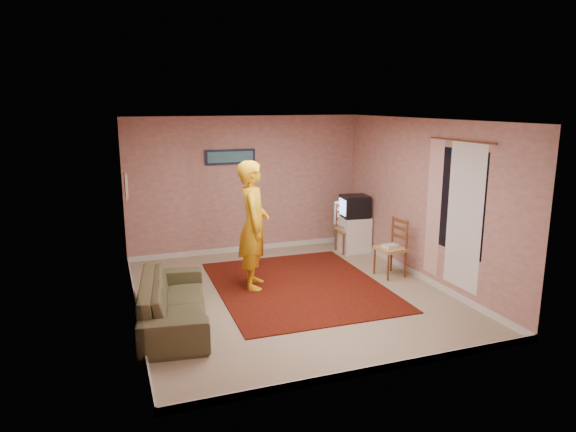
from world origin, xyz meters
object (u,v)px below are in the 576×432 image
object	(u,v)px
tv_cabinet	(354,234)
chair_a	(348,223)
crt_tv	(354,206)
person	(254,225)
chair_b	(391,242)
sofa	(174,301)

from	to	relation	value
tv_cabinet	chair_a	size ratio (longest dim) A/B	1.34
tv_cabinet	crt_tv	xyz separation A→B (m)	(-0.00, 0.00, 0.55)
tv_cabinet	person	bearing A→B (deg)	-152.16
tv_cabinet	chair_b	distance (m)	1.54
chair_b	sofa	bearing A→B (deg)	-86.06
chair_a	person	size ratio (longest dim) A/B	0.25
chair_b	person	size ratio (longest dim) A/B	0.26
tv_cabinet	sofa	bearing A→B (deg)	-149.37
tv_cabinet	crt_tv	distance (m)	0.55
crt_tv	person	bearing A→B (deg)	-145.98
crt_tv	chair_a	distance (m)	0.35
crt_tv	sofa	size ratio (longest dim) A/B	0.26
tv_cabinet	chair_a	xyz separation A→B (m)	(-0.13, -0.00, 0.23)
sofa	chair_a	bearing A→B (deg)	-50.89
crt_tv	person	size ratio (longest dim) A/B	0.27
chair_a	chair_b	size ratio (longest dim) A/B	0.97
tv_cabinet	sofa	world-z (taller)	tv_cabinet
sofa	chair_b	bearing A→B (deg)	-71.43
chair_b	person	bearing A→B (deg)	-103.53
chair_a	chair_b	xyz separation A→B (m)	(0.02, -1.51, 0.02)
sofa	person	world-z (taller)	person
tv_cabinet	person	size ratio (longest dim) A/B	0.34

